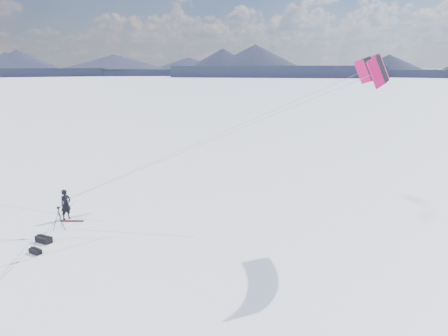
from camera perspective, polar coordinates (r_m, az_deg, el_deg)
The scene contains 9 objects.
ground at distance 26.02m, azimuth -24.27°, elevation -8.57°, with size 1800.00×1800.00×0.00m, color white.
horizon_hills at distance 24.91m, azimuth -25.13°, elevation -0.21°, with size 704.00×704.00×9.26m.
snow_tracks at distance 25.99m, azimuth -25.96°, elevation -8.77°, with size 17.62×14.39×0.01m.
snowkiter at distance 28.47m, azimuth -19.81°, elevation -6.29°, with size 0.68×0.45×1.87m, color black.
snowboard at distance 27.97m, azimuth -19.22°, elevation -6.55°, with size 1.41×0.26×0.04m, color maroon.
tripod at distance 26.61m, azimuth -20.75°, elevation -5.73°, with size 0.61×0.69×1.37m.
gear_bag_a at distance 25.28m, azimuth -22.49°, elevation -8.60°, with size 0.90×0.43×0.40m.
gear_bag_b at distance 24.07m, azimuth -23.42°, elevation -9.91°, with size 0.71×0.41×0.31m.
power_kite at distance 23.37m, azimuth 18.77°, elevation 11.94°, with size 17.60×7.81×8.53m.
Camera 1 is at (19.65, -14.35, 9.23)m, focal length 35.00 mm.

